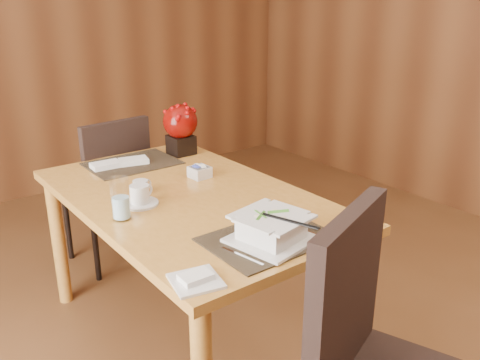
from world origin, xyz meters
TOP-DOWN VIEW (x-y plane):
  - back_wall at (0.00, 3.00)m, footprint 5.00×0.02m
  - dining_table at (0.00, 0.60)m, footprint 0.90×1.50m
  - placemat_near at (0.00, 0.05)m, footprint 0.45×0.33m
  - placemat_far at (0.00, 1.15)m, footprint 0.45×0.33m
  - soup_setting at (-0.01, 0.03)m, footprint 0.30×0.30m
  - coffee_cup at (-0.22, 0.63)m, footprint 0.15×0.15m
  - water_glass at (-0.34, 0.54)m, footprint 0.09×0.09m
  - creamer_jug at (-0.16, 0.74)m, footprint 0.10×0.10m
  - sugar_caddy at (0.17, 0.76)m, footprint 0.09×0.09m
  - berry_decor at (0.30, 1.15)m, footprint 0.19×0.19m
  - napkins_far at (-0.06, 1.15)m, footprint 0.30×0.15m
  - bread_plate at (-0.37, -0.04)m, footprint 0.18×0.18m
  - far_chair at (0.01, 1.50)m, footprint 0.47×0.48m

SIDE VIEW (x-z plane):
  - far_chair at x=0.01m, z-range 0.06..0.99m
  - dining_table at x=0.00m, z-range 0.28..1.03m
  - placemat_near at x=0.00m, z-range 0.75..0.76m
  - placemat_far at x=0.00m, z-range 0.75..0.76m
  - bread_plate at x=-0.37m, z-range 0.75..0.76m
  - napkins_far at x=-0.06m, z-range 0.76..0.78m
  - sugar_caddy at x=0.17m, z-range 0.75..0.80m
  - creamer_jug at x=-0.16m, z-range 0.75..0.81m
  - coffee_cup at x=-0.22m, z-range 0.74..0.83m
  - soup_setting at x=-0.01m, z-range 0.75..0.85m
  - water_glass at x=-0.34m, z-range 0.75..0.92m
  - berry_decor at x=0.30m, z-range 0.77..1.05m
  - back_wall at x=0.00m, z-range 0.00..2.80m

